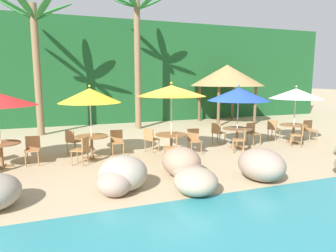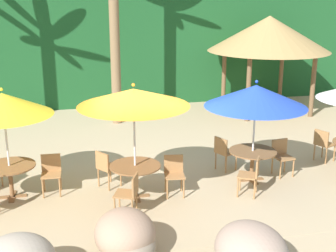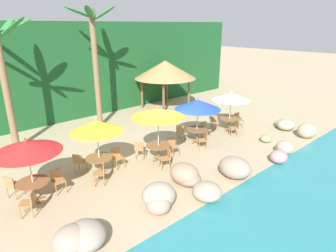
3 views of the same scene
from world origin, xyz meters
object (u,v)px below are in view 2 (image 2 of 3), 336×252
dining_table_blue (253,156)px  dining_table_orange (135,171)px  chair_blue_left (252,174)px  chair_white_inland (323,143)px  chair_orange_seaward (174,172)px  chair_blue_seaward (281,154)px  dining_table_yellow (10,171)px  umbrella_orange (134,97)px  palapa_hut (269,34)px  umbrella_blue (256,96)px  chair_blue_inland (224,151)px  umbrella_yellow (3,104)px  chair_orange_inland (106,166)px  chair_orange_left (130,192)px  chair_yellow_seaward (51,171)px

dining_table_blue → dining_table_orange: bearing=-174.3°
chair_blue_left → chair_white_inland: bearing=29.8°
chair_orange_seaward → chair_blue_seaward: same height
dining_table_yellow → umbrella_orange: umbrella_orange is taller
palapa_hut → chair_blue_seaward: bearing=-111.3°
umbrella_blue → dining_table_blue: (0.00, -0.00, -1.43)m
dining_table_blue → chair_blue_inland: size_ratio=1.26×
dining_table_blue → chair_orange_seaward: bearing=-171.5°
chair_blue_inland → palapa_hut: size_ratio=0.20×
chair_blue_inland → umbrella_yellow: bearing=-175.4°
dining_table_yellow → chair_orange_inland: (2.05, 0.04, -0.10)m
chair_orange_left → chair_blue_seaward: bearing=18.3°
umbrella_orange → chair_orange_left: bearing=-106.6°
chair_orange_left → umbrella_yellow: bearing=148.8°
dining_table_orange → dining_table_yellow: bearing=166.8°
chair_blue_seaward → palapa_hut: bearing=68.7°
chair_orange_inland → chair_blue_inland: size_ratio=1.00×
chair_yellow_seaward → umbrella_orange: size_ratio=0.35×
dining_table_orange → chair_blue_seaward: chair_blue_seaward is taller
umbrella_orange → chair_orange_left: umbrella_orange is taller
chair_yellow_seaward → umbrella_blue: umbrella_blue is taller
chair_blue_seaward → chair_blue_inland: same height
umbrella_orange → palapa_hut: palapa_hut is taller
dining_table_orange → chair_blue_inland: size_ratio=1.26×
umbrella_blue → chair_orange_left: bearing=-160.2°
chair_orange_seaward → chair_blue_seaward: (2.79, 0.48, 0.00)m
umbrella_yellow → dining_table_blue: (5.42, -0.33, -1.46)m
chair_yellow_seaward → chair_blue_inland: 4.14m
palapa_hut → umbrella_blue: bearing=-117.3°
umbrella_yellow → chair_orange_seaward: (3.46, -0.63, -1.57)m
chair_orange_left → chair_blue_seaward: (3.89, 1.29, 0.00)m
chair_orange_inland → chair_blue_seaward: 4.21m
umbrella_orange → chair_blue_inland: (2.37, 1.01, -1.71)m
chair_orange_left → umbrella_blue: bearing=19.8°
dining_table_orange → chair_blue_inland: 2.58m
dining_table_orange → chair_blue_left: 2.52m
dining_table_orange → chair_orange_inland: chair_orange_inland is taller
dining_table_orange → chair_white_inland: 5.19m
dining_table_orange → palapa_hut: bearing=46.8°
chair_orange_inland → palapa_hut: palapa_hut is taller
dining_table_yellow → dining_table_blue: size_ratio=1.00×
chair_blue_inland → chair_blue_left: (0.10, -1.52, 0.00)m
dining_table_orange → palapa_hut: (5.91, 6.29, 2.19)m
umbrella_blue → chair_blue_inland: umbrella_blue is taller
chair_orange_seaward → chair_blue_seaward: size_ratio=1.00×
umbrella_yellow → chair_yellow_seaward: size_ratio=2.79×
chair_blue_seaward → chair_blue_inland: 1.39m
chair_yellow_seaward → palapa_hut: 9.79m
umbrella_orange → chair_white_inland: bearing=11.1°
dining_table_yellow → chair_blue_inland: chair_blue_inland is taller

